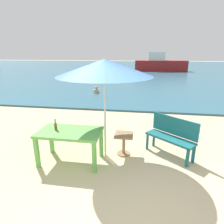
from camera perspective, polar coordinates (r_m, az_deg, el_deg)
The scene contains 9 objects.
ground_plane at distance 3.68m, azimuth 2.54°, elevation -23.84°, with size 120.00×120.00×0.00m, color #C6B287.
sea_water at distance 32.84m, azimuth 8.75°, elevation 13.02°, with size 120.00×50.00×0.08m, color #2D6075.
picnic_table_green at distance 4.39m, azimuth -12.53°, elevation -6.91°, with size 1.40×0.80×0.76m.
beer_bottle_amber at distance 4.45m, azimuth -16.57°, elevation -4.01°, with size 0.07×0.07×0.26m.
patio_umbrella at distance 4.16m, azimuth -2.25°, elevation 13.15°, with size 2.10×2.10×2.30m.
side_table_wood at distance 4.71m, azimuth 3.56°, elevation -8.73°, with size 0.44×0.44×0.54m.
bench_teal_center at distance 4.84m, azimuth 17.47°, elevation -6.38°, with size 1.16×1.04×0.95m.
swimmer_person at distance 11.72m, azimuth -4.76°, elevation 6.57°, with size 0.34×0.34×0.41m.
boat_tanker at distance 26.67m, azimuth 14.17°, elevation 13.70°, with size 6.65×1.81×2.42m.
Camera 1 is at (0.29, -2.75, 2.42)m, focal length 30.46 mm.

